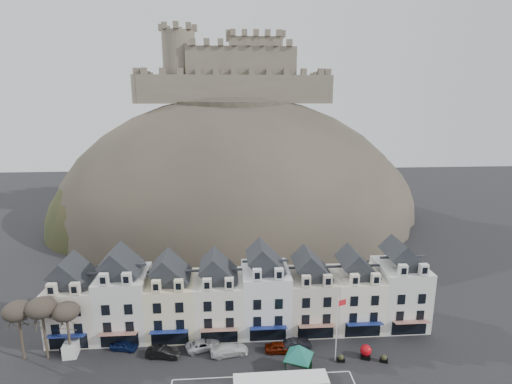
% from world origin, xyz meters
% --- Properties ---
extents(townhouse_terrace, '(54.40, 9.35, 11.80)m').
position_xyz_m(townhouse_terrace, '(0.15, 15.97, 5.30)').
color(townhouse_terrace, beige).
rests_on(townhouse_terrace, ground).
extents(castle_hill, '(100.00, 76.00, 68.00)m').
position_xyz_m(castle_hill, '(1.25, 68.95, 0.11)').
color(castle_hill, '#38322B').
rests_on(castle_hill, ground).
extents(castle, '(50.20, 22.20, 22.00)m').
position_xyz_m(castle, '(0.51, 75.93, 40.19)').
color(castle, '#68604F').
rests_on(castle, ground).
extents(tree_left_far, '(3.61, 3.61, 8.24)m').
position_xyz_m(tree_left_far, '(-29.00, 10.50, 6.90)').
color(tree_left_far, '#362B22').
rests_on(tree_left_far, ground).
extents(tree_left_mid, '(3.78, 3.78, 8.64)m').
position_xyz_m(tree_left_mid, '(-26.00, 10.50, 7.24)').
color(tree_left_mid, '#362B22').
rests_on(tree_left_mid, ground).
extents(tree_left_near, '(3.43, 3.43, 7.84)m').
position_xyz_m(tree_left_near, '(-23.00, 10.50, 6.55)').
color(tree_left_near, '#362B22').
rests_on(tree_left_near, ground).
extents(bus_shelter, '(5.86, 5.86, 4.07)m').
position_xyz_m(bus_shelter, '(6.51, 5.06, 3.16)').
color(bus_shelter, black).
rests_on(bus_shelter, ground).
extents(red_buoy, '(1.58, 1.58, 1.84)m').
position_xyz_m(red_buoy, '(15.94, 7.54, 0.94)').
color(red_buoy, black).
rests_on(red_buoy, ground).
extents(flagpole, '(1.22, 0.50, 8.86)m').
position_xyz_m(flagpole, '(11.87, 7.27, 5.06)').
color(flagpole, silver).
rests_on(flagpole, ground).
extents(white_van, '(2.18, 4.22, 1.85)m').
position_xyz_m(white_van, '(-23.18, 11.75, 0.93)').
color(white_van, white).
rests_on(white_van, ground).
extents(planter_west, '(1.03, 0.70, 1.00)m').
position_xyz_m(planter_west, '(12.44, 6.94, 0.48)').
color(planter_west, black).
rests_on(planter_west, ground).
extents(planter_east, '(1.15, 0.87, 1.04)m').
position_xyz_m(planter_east, '(18.00, 6.49, 0.50)').
color(planter_east, black).
rests_on(planter_east, ground).
extents(car_navy, '(3.93, 2.23, 1.26)m').
position_xyz_m(car_navy, '(-16.37, 11.52, 0.63)').
color(car_navy, '#0D1841').
rests_on(car_navy, ground).
extents(car_black, '(4.59, 2.19, 1.45)m').
position_xyz_m(car_black, '(-10.80, 9.50, 0.73)').
color(car_black, black).
rests_on(car_black, ground).
extents(car_silver, '(5.06, 3.45, 1.31)m').
position_xyz_m(car_silver, '(-5.60, 10.91, 0.65)').
color(car_silver, '#AFB2B7').
rests_on(car_silver, ground).
extents(car_white, '(5.36, 2.92, 1.47)m').
position_xyz_m(car_white, '(-2.03, 9.50, 0.74)').
color(car_white, silver).
rests_on(car_white, ground).
extents(car_maroon, '(4.24, 2.00, 1.40)m').
position_xyz_m(car_maroon, '(4.80, 9.50, 0.70)').
color(car_maroon, '#551304').
rests_on(car_maroon, ground).
extents(car_charcoal, '(4.62, 2.49, 1.45)m').
position_xyz_m(car_charcoal, '(7.03, 9.97, 0.72)').
color(car_charcoal, black).
rests_on(car_charcoal, ground).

